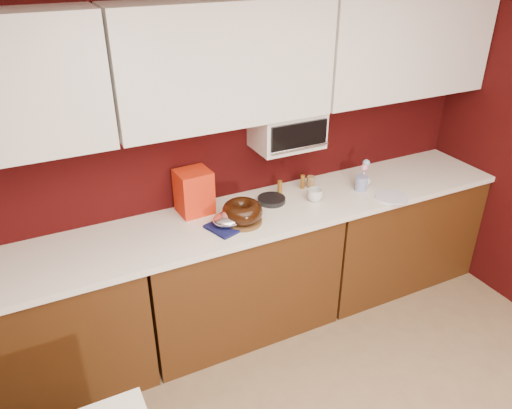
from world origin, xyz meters
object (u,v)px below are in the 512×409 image
object	(u,v)px
foil_ham_nest	(228,219)
coffee_mug	(315,194)
pandoro_box	(194,192)
blue_jar	(361,183)
flower_vase	(363,178)
toaster_oven	(287,129)
bundt_cake	(242,211)

from	to	relation	value
foil_ham_nest	coffee_mug	world-z (taller)	coffee_mug
coffee_mug	pandoro_box	bearing A→B (deg)	164.33
pandoro_box	blue_jar	world-z (taller)	pandoro_box
coffee_mug	flower_vase	xyz separation A→B (m)	(0.43, 0.04, 0.02)
toaster_oven	foil_ham_nest	xyz separation A→B (m)	(-0.55, -0.25, -0.42)
coffee_mug	flower_vase	world-z (taller)	flower_vase
blue_jar	flower_vase	xyz separation A→B (m)	(0.05, 0.04, 0.01)
pandoro_box	coffee_mug	size ratio (longest dim) A/B	2.82
toaster_oven	pandoro_box	world-z (taller)	toaster_oven
foil_ham_nest	flower_vase	xyz separation A→B (m)	(1.10, 0.09, 0.01)
blue_jar	flower_vase	size ratio (longest dim) A/B	0.79
flower_vase	bundt_cake	bearing A→B (deg)	-175.16
pandoro_box	flower_vase	xyz separation A→B (m)	(1.22, -0.18, -0.08)
bundt_cake	pandoro_box	bearing A→B (deg)	129.24
toaster_oven	blue_jar	distance (m)	0.69
foil_ham_nest	coffee_mug	size ratio (longest dim) A/B	1.92
toaster_oven	coffee_mug	xyz separation A→B (m)	(0.12, -0.19, -0.42)
bundt_cake	foil_ham_nest	size ratio (longest dim) A/B	1.29
coffee_mug	blue_jar	size ratio (longest dim) A/B	0.98
bundt_cake	flower_vase	world-z (taller)	flower_vase
toaster_oven	coffee_mug	world-z (taller)	toaster_oven
toaster_oven	bundt_cake	world-z (taller)	toaster_oven
bundt_cake	foil_ham_nest	distance (m)	0.10
toaster_oven	flower_vase	bearing A→B (deg)	-15.83
toaster_oven	flower_vase	distance (m)	0.71
flower_vase	blue_jar	bearing A→B (deg)	-138.30
foil_ham_nest	flower_vase	distance (m)	1.10
coffee_mug	flower_vase	distance (m)	0.43
bundt_cake	foil_ham_nest	world-z (taller)	bundt_cake
blue_jar	flower_vase	distance (m)	0.06
foil_ham_nest	pandoro_box	xyz separation A→B (m)	(-0.12, 0.28, 0.09)
toaster_oven	blue_jar	xyz separation A→B (m)	(0.51, -0.20, -0.42)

